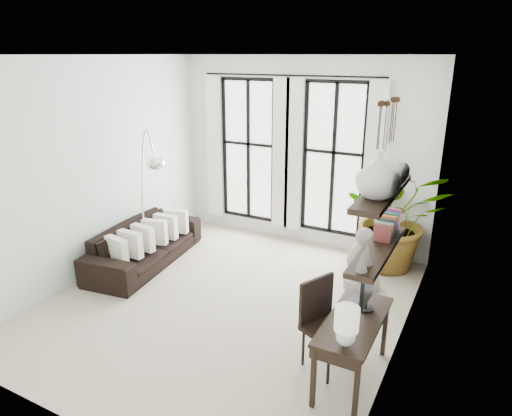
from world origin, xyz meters
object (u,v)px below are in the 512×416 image
Objects in this scene: sofa at (145,244)px; desk_chair at (323,318)px; arc_lamp at (149,175)px; buddha at (363,263)px; plant at (396,218)px; desk at (353,325)px.

desk_chair is (3.39, -1.07, 0.23)m from sofa.
desk_chair is 3.59m from arc_lamp.
arc_lamp reaches higher than buddha.
plant reaches higher than desk_chair.
arc_lamp is 2.35× the size of buddha.
arc_lamp is at bearing -167.21° from buddha.
buddha is (3.19, 0.73, -1.08)m from arc_lamp.
arc_lamp is at bearing -61.67° from sofa.
desk reaches higher than sofa.
sofa is 3.97m from plant.
desk_chair is (-0.36, 0.17, -0.12)m from desk.
desk is 3.94m from arc_lamp.
desk_chair is 0.45× the size of arc_lamp.
desk is at bearing -0.31° from desk_chair.
desk is 0.41m from desk_chair.
buddha is at bearing 102.12° from desk.
buddha is (-0.08, 1.88, -0.17)m from desk_chair.
sofa is at bearing -143.92° from arc_lamp.
desk_chair reaches higher than sofa.
desk is 2.12m from buddha.
arc_lamp is at bearing -154.83° from plant.
sofa is 3.57m from desk_chair.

